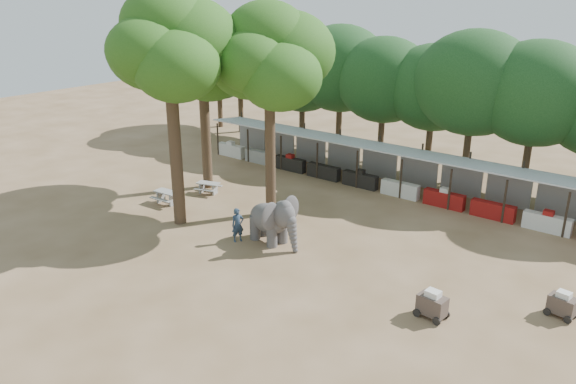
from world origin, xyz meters
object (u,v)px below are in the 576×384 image
Objects in this scene: cart_front at (432,304)px; yard_tree_center at (169,46)px; picnic_table_near at (167,196)px; cart_back at (562,304)px; yard_tree_back at (270,57)px; handler at (238,225)px; yard_tree_left at (202,54)px; elephant at (274,220)px; picnic_table_far at (208,186)px.

yard_tree_center is at bearing -176.45° from cart_front.
cart_back reaches higher than picnic_table_near.
yard_tree_back is 9.68× the size of cart_back.
yard_tree_back is at bearing 21.84° from picnic_table_near.
handler is (1.20, -4.02, -7.68)m from yard_tree_back.
handler is (4.20, -0.02, -8.34)m from yard_tree_center.
cart_front is at bearing -21.14° from yard_tree_back.
yard_tree_left is 3.38× the size of elephant.
cart_front is (10.51, -0.51, -0.30)m from handler.
yard_tree_back is 6.57× the size of handler.
yard_tree_center is 17.07m from cart_front.
yard_tree_center is 1.06× the size of yard_tree_back.
picnic_table_near is at bearing -174.45° from elephant.
elephant is (5.72, 0.92, -7.98)m from yard_tree_center.
picnic_table_far is 20.60m from cart_back.
yard_tree_center is 9.70× the size of cart_front.
cart_front is (14.71, -0.53, -8.64)m from yard_tree_center.
cart_back is (15.59, -1.39, -8.02)m from yard_tree_back.
yard_tree_left is 6.57× the size of picnic_table_far.
yard_tree_back is at bearing 53.14° from yard_tree_center.
yard_tree_left is 0.92× the size of yard_tree_center.
yard_tree_center reaches higher than yard_tree_left.
cart_front is at bearing -10.20° from picnic_table_near.
yard_tree_center is 9.34m from handler.
yard_tree_back is 9.15× the size of cart_front.
elephant is at bearing -39.35° from picnic_table_far.
yard_tree_left is 6.82× the size of picnic_table_near.
yard_tree_back is (6.00, -1.00, 0.34)m from yard_tree_left.
handler is 1.39× the size of cart_front.
yard_tree_back reaches higher than cart_back.
picnic_table_near is 21.23m from cart_back.
handler is at bearing -73.40° from yard_tree_back.
picnic_table_near is at bearing 106.40° from handler.
yard_tree_center reaches higher than cart_front.
picnic_table_near is 17.40m from cart_front.
yard_tree_center is at bearing -29.94° from picnic_table_near.
yard_tree_center is 7.17× the size of picnic_table_far.
picnic_table_near is (0.40, -3.76, -7.70)m from yard_tree_left.
elephant is at bearing -31.30° from handler.
cart_front is at bearing -1.42° from elephant.
picnic_table_near is (-6.80, 1.27, -0.37)m from handler.
picnic_table_near is at bearing 179.76° from cart_front.
cart_back is at bearing -5.11° from yard_tree_back.
yard_tree_center is 3.69× the size of elephant.
elephant is 12.99m from cart_back.
elephant is 2.02× the size of picnic_table_near.
handler reaches higher than picnic_table_far.
cart_back is at bearing 15.21° from elephant.
yard_tree_center is (3.00, -5.00, 1.01)m from yard_tree_left.
elephant is (2.73, -3.08, -7.32)m from yard_tree_back.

